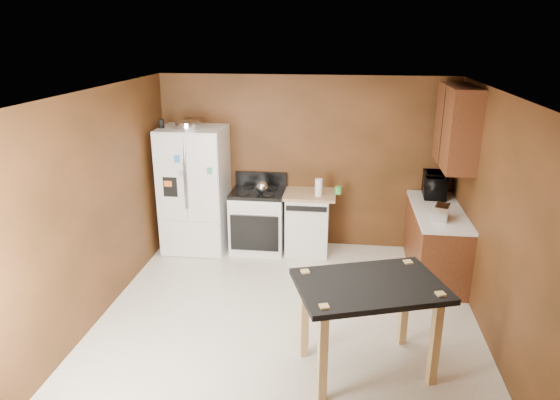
% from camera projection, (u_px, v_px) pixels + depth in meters
% --- Properties ---
extents(floor, '(4.50, 4.50, 0.00)m').
position_uv_depth(floor, '(287.00, 322.00, 5.54)').
color(floor, white).
rests_on(floor, ground).
extents(ceiling, '(4.50, 4.50, 0.00)m').
position_uv_depth(ceiling, '(288.00, 94.00, 4.73)').
color(ceiling, white).
rests_on(ceiling, ground).
extents(wall_back, '(4.20, 0.00, 4.20)m').
position_uv_depth(wall_back, '(305.00, 163.00, 7.25)').
color(wall_back, brown).
rests_on(wall_back, ground).
extents(wall_front, '(4.20, 0.00, 4.20)m').
position_uv_depth(wall_front, '(245.00, 347.00, 3.02)').
color(wall_front, brown).
rests_on(wall_front, ground).
extents(wall_left, '(0.00, 4.50, 4.50)m').
position_uv_depth(wall_left, '(94.00, 208.00, 5.39)').
color(wall_left, brown).
rests_on(wall_left, ground).
extents(wall_right, '(0.00, 4.50, 4.50)m').
position_uv_depth(wall_right, '(500.00, 227.00, 4.88)').
color(wall_right, brown).
rests_on(wall_right, ground).
extents(roasting_pan, '(0.37, 0.37, 0.09)m').
position_uv_depth(roasting_pan, '(189.00, 125.00, 6.86)').
color(roasting_pan, silver).
rests_on(roasting_pan, refrigerator).
extents(pen_cup, '(0.08, 0.08, 0.12)m').
position_uv_depth(pen_cup, '(161.00, 124.00, 6.85)').
color(pen_cup, black).
rests_on(pen_cup, refrigerator).
extents(kettle, '(0.17, 0.17, 0.17)m').
position_uv_depth(kettle, '(262.00, 187.00, 7.01)').
color(kettle, silver).
rests_on(kettle, gas_range).
extents(paper_towel, '(0.11, 0.11, 0.24)m').
position_uv_depth(paper_towel, '(319.00, 187.00, 6.92)').
color(paper_towel, white).
rests_on(paper_towel, dishwasher).
extents(green_canister, '(0.12, 0.12, 0.11)m').
position_uv_depth(green_canister, '(338.00, 190.00, 7.02)').
color(green_canister, green).
rests_on(green_canister, dishwasher).
extents(toaster, '(0.22, 0.29, 0.18)m').
position_uv_depth(toaster, '(442.00, 212.00, 6.02)').
color(toaster, silver).
rests_on(toaster, right_cabinets).
extents(microwave, '(0.39, 0.55, 0.30)m').
position_uv_depth(microwave, '(434.00, 185.00, 6.89)').
color(microwave, black).
rests_on(microwave, right_cabinets).
extents(refrigerator, '(0.90, 0.80, 1.80)m').
position_uv_depth(refrigerator, '(195.00, 190.00, 7.18)').
color(refrigerator, white).
rests_on(refrigerator, ground).
extents(gas_range, '(0.76, 0.68, 1.10)m').
position_uv_depth(gas_range, '(258.00, 219.00, 7.27)').
color(gas_range, white).
rests_on(gas_range, ground).
extents(dishwasher, '(0.78, 0.63, 0.89)m').
position_uv_depth(dishwasher, '(308.00, 222.00, 7.21)').
color(dishwasher, white).
rests_on(dishwasher, ground).
extents(right_cabinets, '(0.63, 1.58, 2.45)m').
position_uv_depth(right_cabinets, '(442.00, 208.00, 6.42)').
color(right_cabinets, brown).
rests_on(right_cabinets, ground).
extents(island, '(1.51, 1.24, 0.93)m').
position_uv_depth(island, '(369.00, 296.00, 4.53)').
color(island, black).
rests_on(island, ground).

